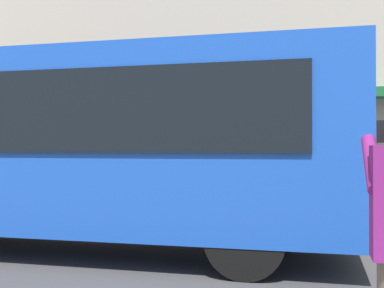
# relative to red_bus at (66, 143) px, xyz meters

# --- Properties ---
(ground_plane) EXTENTS (60.00, 60.00, 0.00)m
(ground_plane) POSITION_rel_red_bus_xyz_m (-3.54, -0.12, -1.68)
(ground_plane) COLOR #38383A
(red_bus) EXTENTS (9.05, 2.54, 3.08)m
(red_bus) POSITION_rel_red_bus_xyz_m (0.00, 0.00, 0.00)
(red_bus) COLOR #1947AD
(red_bus) RESTS_ON ground_plane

